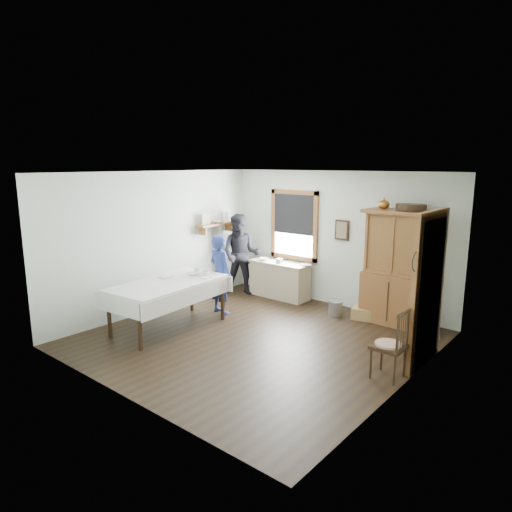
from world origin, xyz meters
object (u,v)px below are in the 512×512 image
(woman_blue, at_px, (220,277))
(spindle_chair, at_px, (389,344))
(work_counter, at_px, (279,280))
(dining_table, at_px, (169,305))
(china_hutch, at_px, (396,268))
(wicker_basket, at_px, (362,314))
(pail, at_px, (335,308))
(figure_dark, at_px, (241,258))

(woman_blue, bearing_deg, spindle_chair, -178.60)
(work_counter, relative_size, dining_table, 0.65)
(china_hutch, height_order, wicker_basket, china_hutch)
(china_hutch, distance_m, pail, 1.38)
(spindle_chair, distance_m, figure_dark, 4.55)
(wicker_basket, bearing_deg, work_counter, 175.33)
(spindle_chair, height_order, woman_blue, woman_blue)
(wicker_basket, bearing_deg, dining_table, -132.83)
(pail, height_order, figure_dark, figure_dark)
(work_counter, xyz_separation_m, pail, (1.55, -0.28, -0.25))
(work_counter, bearing_deg, figure_dark, -156.15)
(work_counter, bearing_deg, woman_blue, -98.02)
(china_hutch, distance_m, wicker_basket, 1.06)
(dining_table, xyz_separation_m, wicker_basket, (2.39, 2.58, -0.31))
(dining_table, height_order, wicker_basket, dining_table)
(pail, relative_size, figure_dark, 0.17)
(dining_table, relative_size, wicker_basket, 5.68)
(work_counter, height_order, pail, work_counter)
(dining_table, relative_size, spindle_chair, 2.15)
(work_counter, height_order, figure_dark, figure_dark)
(dining_table, bearing_deg, spindle_chair, 10.01)
(woman_blue, relative_size, figure_dark, 0.87)
(spindle_chair, relative_size, woman_blue, 0.68)
(china_hutch, relative_size, woman_blue, 1.44)
(china_hutch, bearing_deg, work_counter, -178.72)
(pail, distance_m, wicker_basket, 0.51)
(dining_table, height_order, pail, dining_table)
(china_hutch, xyz_separation_m, dining_table, (-2.91, -2.75, -0.61))
(spindle_chair, xyz_separation_m, figure_dark, (-4.19, 1.74, 0.33))
(work_counter, xyz_separation_m, china_hutch, (2.56, 0.00, 0.64))
(dining_table, xyz_separation_m, figure_dark, (-0.45, 2.40, 0.40))
(dining_table, xyz_separation_m, woman_blue, (0.12, 1.17, 0.29))
(spindle_chair, height_order, figure_dark, figure_dark)
(china_hutch, xyz_separation_m, wicker_basket, (-0.51, -0.17, -0.92))
(spindle_chair, distance_m, wicker_basket, 2.38)
(china_hutch, height_order, pail, china_hutch)
(china_hutch, xyz_separation_m, figure_dark, (-3.36, -0.35, -0.20))
(wicker_basket, xyz_separation_m, woman_blue, (-2.27, -1.41, 0.60))
(spindle_chair, xyz_separation_m, wicker_basket, (-1.35, 1.92, -0.38))
(spindle_chair, bearing_deg, dining_table, -169.41)
(dining_table, distance_m, pail, 3.12)
(spindle_chair, bearing_deg, pail, 136.23)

